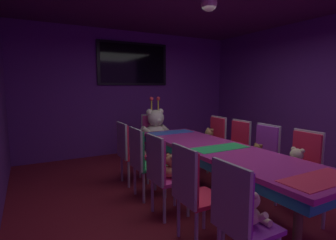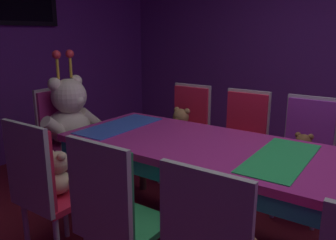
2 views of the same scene
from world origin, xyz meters
TOP-DOWN VIEW (x-y plane):
  - ground_plane at (0.00, 0.00)m, footprint 7.90×7.90m
  - wall_back at (0.00, 3.20)m, footprint 5.20×0.12m
  - banquet_table at (0.00, 0.00)m, footprint 0.90×3.13m
  - chair_left_0 at (-0.84, -1.22)m, footprint 0.42×0.41m
  - teddy_left_0 at (-0.70, -1.22)m, footprint 0.23×0.30m
  - chair_left_1 at (-0.86, -0.60)m, footprint 0.42×0.41m
  - chair_left_2 at (-0.87, 0.02)m, footprint 0.42×0.41m
  - teddy_left_2 at (-0.73, 0.02)m, footprint 0.23×0.30m
  - chair_left_3 at (-0.87, 0.61)m, footprint 0.42×0.41m
  - chair_left_4 at (-0.86, 1.21)m, footprint 0.42×0.41m
  - teddy_left_4 at (-0.72, 1.21)m, footprint 0.25×0.32m
  - chair_right_1 at (0.86, -0.59)m, footprint 0.42×0.41m
  - teddy_right_1 at (0.72, -0.59)m, footprint 0.27×0.34m
  - chair_right_2 at (0.85, 0.03)m, footprint 0.42×0.41m
  - teddy_right_2 at (0.71, 0.03)m, footprint 0.21×0.27m
  - chair_right_3 at (0.85, 0.58)m, footprint 0.42×0.41m
  - chair_right_4 at (0.86, 1.19)m, footprint 0.42×0.41m
  - teddy_right_4 at (0.72, 1.19)m, footprint 0.26×0.34m
  - throne_chair at (0.00, 2.11)m, footprint 0.41×0.42m
  - king_teddy_bear at (-0.00, 1.94)m, footprint 0.69×0.53m
  - wall_tv at (0.00, 3.11)m, footprint 1.66×0.06m
  - pendant_light at (-0.17, 0.08)m, footprint 0.20×0.20m

SIDE VIEW (x-z plane):
  - ground_plane at x=0.00m, z-range 0.00..0.00m
  - teddy_right_2 at x=0.71m, z-range 0.44..0.70m
  - teddy_left_0 at x=-0.70m, z-range 0.44..0.72m
  - teddy_left_2 at x=-0.73m, z-range 0.44..0.72m
  - teddy_left_4 at x=-0.72m, z-range 0.44..0.74m
  - teddy_right_4 at x=0.72m, z-range 0.44..0.76m
  - chair_left_0 at x=-0.84m, z-range 0.10..1.09m
  - chair_left_1 at x=-0.86m, z-range 0.10..1.09m
  - chair_left_2 at x=-0.87m, z-range 0.10..1.09m
  - chair_left_3 at x=-0.87m, z-range 0.10..1.09m
  - chair_left_4 at x=-0.86m, z-range 0.10..1.09m
  - chair_right_1 at x=0.86m, z-range 0.10..1.09m
  - chair_right_2 at x=0.85m, z-range 0.10..1.09m
  - chair_right_3 at x=0.85m, z-range 0.10..1.09m
  - chair_right_4 at x=0.86m, z-range 0.10..1.09m
  - throne_chair at x=0.00m, z-range 0.10..1.09m
  - teddy_right_1 at x=0.72m, z-range 0.44..0.76m
  - banquet_table at x=0.00m, z-range 0.28..1.03m
  - king_teddy_bear at x=0.00m, z-range 0.30..1.18m
  - wall_back at x=0.00m, z-range 0.00..2.80m
  - wall_tv at x=0.00m, z-range 1.57..2.53m
  - pendant_light at x=-0.17m, z-range 2.45..2.65m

